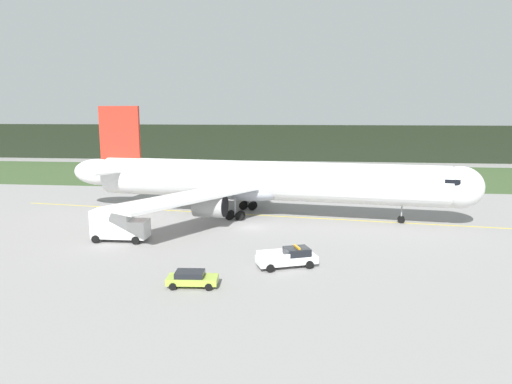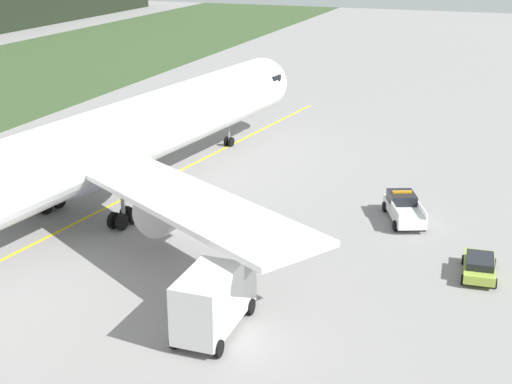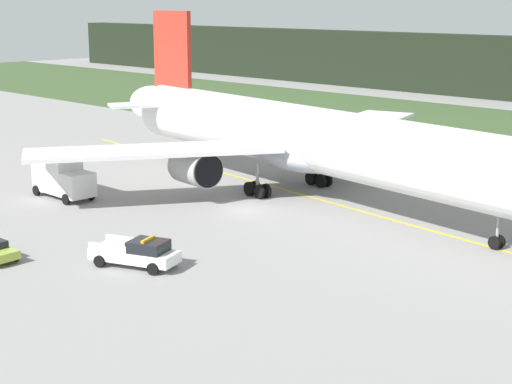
% 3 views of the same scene
% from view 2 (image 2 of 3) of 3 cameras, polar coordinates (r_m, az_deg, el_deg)
% --- Properties ---
extents(ground, '(320.00, 320.00, 0.00)m').
position_cam_2_polar(ground, '(53.57, -5.33, -2.28)').
color(ground, gray).
extents(taxiway_centerline_main, '(76.10, 9.44, 0.01)m').
position_cam_2_polar(taxiway_centerline_main, '(57.89, -10.92, -0.86)').
color(taxiway_centerline_main, yellow).
rests_on(taxiway_centerline_main, ground).
extents(airliner, '(57.88, 43.26, 15.17)m').
position_cam_2_polar(airliner, '(55.93, -11.64, 3.57)').
color(airliner, white).
rests_on(airliner, ground).
extents(ops_pickup_truck, '(5.93, 3.97, 1.94)m').
position_cam_2_polar(ops_pickup_truck, '(54.42, 11.39, -1.22)').
color(ops_pickup_truck, white).
rests_on(ops_pickup_truck, ground).
extents(catering_truck, '(6.19, 2.71, 3.75)m').
position_cam_2_polar(catering_truck, '(38.49, -3.36, -8.33)').
color(catering_truck, silver).
rests_on(catering_truck, ground).
extents(staff_car, '(4.32, 2.33, 1.30)m').
position_cam_2_polar(staff_car, '(46.85, 16.96, -5.47)').
color(staff_car, '#9BB63F').
rests_on(staff_car, ground).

